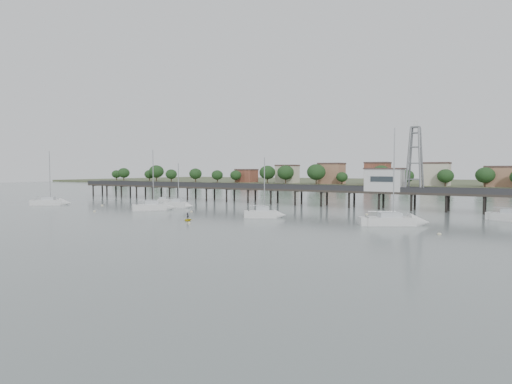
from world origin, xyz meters
TOP-DOWN VIEW (x-y plane):
  - ground_plane at (0.00, 0.00)m, footprint 500.00×500.00m
  - pier at (0.00, 60.00)m, footprint 150.00×5.00m
  - pier_building at (25.00, 60.00)m, footprint 8.40×5.40m
  - lattice_tower at (31.50, 60.00)m, footprint 3.20×3.20m
  - sailboat_c at (11.13, 30.74)m, footprint 7.08×5.31m
  - sailboat_d at (34.82, 32.41)m, footprint 10.25×7.62m
  - sailboat_a at (-49.08, 27.80)m, footprint 8.29×7.55m
  - sailboat_b at (-16.72, 38.42)m, footprint 6.72×3.29m
  - sailboat_f at (-17.22, 31.41)m, footprint 7.37×8.04m
  - white_tender at (-31.15, 48.40)m, footprint 4.02×1.75m
  - yellow_dinghy at (1.45, 19.40)m, footprint 1.63×1.26m
  - dinghy_occupant at (1.45, 19.40)m, footprint 0.55×1.22m
  - mooring_buoys at (0.25, 28.48)m, footprint 78.68×29.38m
  - far_shore at (0.36, 239.58)m, footprint 500.00×170.00m

SIDE VIEW (x-z plane):
  - ground_plane at x=0.00m, z-range 0.00..0.00m
  - yellow_dinghy at x=1.45m, z-range -1.14..1.14m
  - dinghy_occupant at x=1.45m, z-range -0.14..0.14m
  - mooring_buoys at x=0.25m, z-range -0.12..0.28m
  - white_tender at x=-31.15m, z-range -0.30..1.25m
  - sailboat_d at x=34.82m, z-range -7.65..8.90m
  - sailboat_a at x=-49.08m, z-range -6.53..7.80m
  - sailboat_f at x=-17.22m, z-range -6.34..7.62m
  - sailboat_c at x=11.13m, z-range -5.20..6.50m
  - sailboat_b at x=-16.72m, z-range -4.77..6.08m
  - far_shore at x=0.36m, z-range -4.25..6.15m
  - pier at x=0.00m, z-range 1.04..6.54m
  - pier_building at x=25.00m, z-range 4.02..9.32m
  - lattice_tower at x=31.50m, z-range 3.35..18.85m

